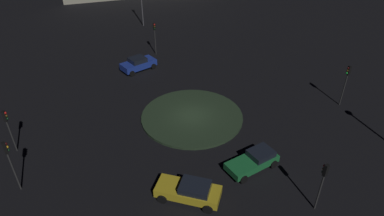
{
  "coord_description": "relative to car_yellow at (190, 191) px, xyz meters",
  "views": [
    {
      "loc": [
        -26.44,
        -4.13,
        18.8
      ],
      "look_at": [
        0.0,
        0.0,
        1.08
      ],
      "focal_mm": 31.49,
      "sensor_mm": 36.0,
      "label": 1
    }
  ],
  "objects": [
    {
      "name": "roundabout_island",
      "position": [
        10.07,
        1.41,
        -0.69
      ],
      "size": [
        9.82,
        9.82,
        0.23
      ],
      "primitive_type": "cylinder",
      "color": "#263823",
      "rests_on": "ground_plane"
    },
    {
      "name": "traffic_light_northwest_near",
      "position": [
        -1.03,
        12.5,
        2.34
      ],
      "size": [
        0.39,
        0.39,
        4.43
      ],
      "rotation": [
        0.0,
        0.0,
        -0.79
      ],
      "color": "#2D2D2D",
      "rests_on": "ground_plane"
    },
    {
      "name": "traffic_light_southwest",
      "position": [
        0.48,
        -8.72,
        2.12
      ],
      "size": [
        0.38,
        0.39,
        4.09
      ],
      "rotation": [
        0.0,
        0.0,
        0.81
      ],
      "color": "#2D2D2D",
      "rests_on": "ground_plane"
    },
    {
      "name": "car_blue",
      "position": [
        19.09,
        9.4,
        0.02
      ],
      "size": [
        4.37,
        4.21,
        1.6
      ],
      "rotation": [
        0.0,
        0.0,
        -0.73
      ],
      "color": "#1E38A5",
      "rests_on": "ground_plane"
    },
    {
      "name": "traffic_light_south",
      "position": [
        14.62,
        -13.19,
        2.31
      ],
      "size": [
        0.35,
        0.39,
        4.38
      ],
      "rotation": [
        0.0,
        0.0,
        1.87
      ],
      "color": "#2D2D2D",
      "rests_on": "ground_plane"
    },
    {
      "name": "traffic_light_northwest",
      "position": [
        2.93,
        15.32,
        2.06
      ],
      "size": [
        0.37,
        0.4,
        4.02
      ],
      "rotation": [
        0.0,
        0.0,
        -1.1
      ],
      "color": "#2D2D2D",
      "rests_on": "ground_plane"
    },
    {
      "name": "car_green",
      "position": [
        3.96,
        -4.49,
        -0.07
      ],
      "size": [
        4.16,
        4.37,
        1.38
      ],
      "rotation": [
        0.0,
        0.0,
        2.3
      ],
      "color": "#1E7238",
      "rests_on": "ground_plane"
    },
    {
      "name": "car_yellow",
      "position": [
        0.0,
        0.0,
        0.0
      ],
      "size": [
        2.46,
        4.76,
        1.52
      ],
      "rotation": [
        0.0,
        0.0,
        1.45
      ],
      "color": "gold",
      "rests_on": "ground_plane"
    },
    {
      "name": "traffic_light_northeast",
      "position": [
        23.73,
        8.39,
        2.27
      ],
      "size": [
        0.4,
        0.37,
        4.33
      ],
      "rotation": [
        0.0,
        0.0,
        -2.67
      ],
      "color": "#2D2D2D",
      "rests_on": "ground_plane"
    },
    {
      "name": "ground_plane",
      "position": [
        10.07,
        1.41,
        -0.8
      ],
      "size": [
        116.58,
        116.58,
        0.0
      ],
      "primitive_type": "plane",
      "color": "black"
    }
  ]
}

